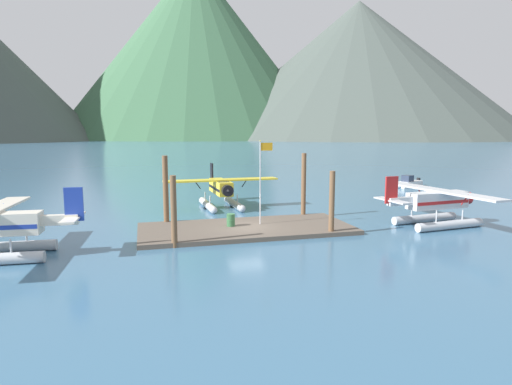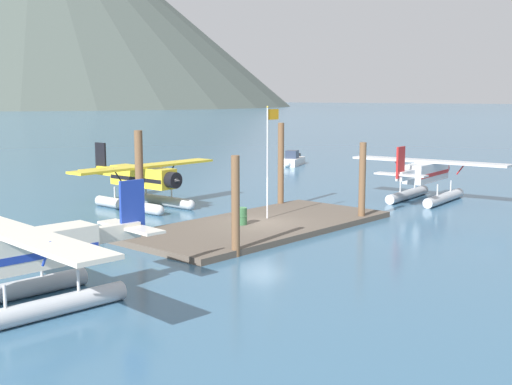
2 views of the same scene
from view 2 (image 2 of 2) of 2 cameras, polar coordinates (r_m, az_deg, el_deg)
The scene contains 13 objects.
ground_plane at distance 33.91m, azimuth 0.42°, elevation -3.17°, with size 1200.00×1200.00×0.00m, color #38607F.
dock_platform at distance 33.88m, azimuth 0.42°, elevation -2.92°, with size 14.79×6.64×0.30m, color brown.
piling_near_left at distance 27.63m, azimuth -1.81°, elevation -1.23°, with size 0.36×0.36×4.36m, color brown.
piling_near_right at distance 35.97m, azimuth 9.30°, elevation 0.90°, with size 0.37×0.37×4.35m, color brown.
piling_far_left at distance 32.19m, azimuth -10.18°, elevation 0.76°, with size 0.40×0.40×5.20m, color brown.
piling_far_right at distance 39.80m, azimuth 2.19°, elevation 2.36°, with size 0.38×0.38×5.24m, color brown.
flagpole at distance 34.70m, azimuth 1.14°, elevation 3.85°, with size 0.95×0.10×6.02m.
fuel_drum at distance 33.31m, azimuth -1.29°, elevation -2.08°, with size 0.62×0.62×0.88m.
mountain_ridge_centre_peak at distance 509.14m, azimuth -18.43°, elevation 15.70°, with size 360.89×360.89×150.34m.
seaplane_yellow_bow_centre at distance 40.55m, azimuth -9.85°, elevation 0.87°, with size 10.44×7.98×3.84m.
seaplane_silver_stbd_aft at distance 44.02m, azimuth 14.71°, elevation 1.31°, with size 7.96×10.49×3.84m.
seaplane_cream_port_aft at distance 22.11m, azimuth -19.79°, elevation -5.77°, with size 7.97×10.47×3.84m.
boat_white_open_east at distance 65.32m, azimuth 3.22°, elevation 2.84°, with size 4.58×3.05×1.50m.
Camera 2 is at (-24.89, -21.99, 6.80)m, focal length 45.60 mm.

